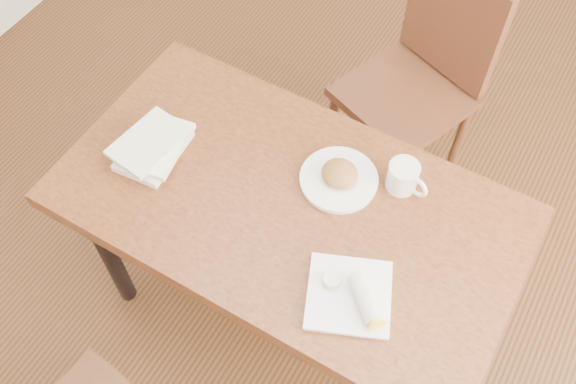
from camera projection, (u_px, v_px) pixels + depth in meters
The scene contains 7 objects.
ground at pixel (288, 308), 2.44m from camera, with size 4.00×5.00×0.01m, color #472814.
table at pixel (288, 217), 1.88m from camera, with size 1.32×0.72×0.75m.
chair_far at pixel (423, 72), 2.36m from camera, with size 0.54×0.54×0.95m.
plate_scone at pixel (339, 177), 1.83m from camera, with size 0.23×0.23×0.07m.
coffee_mug at pixel (404, 177), 1.80m from camera, with size 0.13×0.09×0.09m.
plate_burrito at pixel (354, 296), 1.63m from camera, with size 0.28×0.28×0.07m.
book_stack at pixel (154, 146), 1.88m from camera, with size 0.20×0.25×0.06m.
Camera 1 is at (0.49, -0.84, 2.28)m, focal length 40.00 mm.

